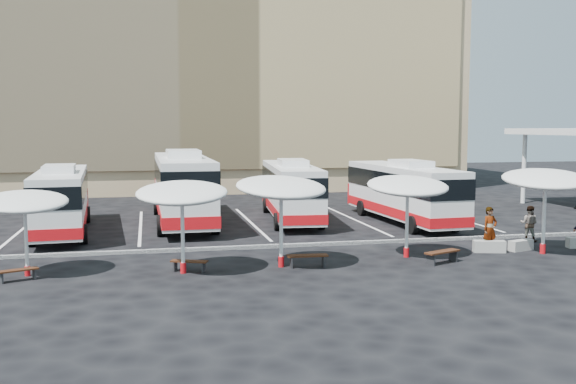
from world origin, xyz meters
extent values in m
plane|color=black|center=(0.00, 0.00, 0.00)|extent=(120.00, 120.00, 0.00)
cube|color=tan|center=(0.00, 32.00, 12.50)|extent=(42.00, 18.00, 25.00)
cube|color=tan|center=(0.00, 22.90, 12.00)|extent=(40.00, 0.30, 20.00)
cylinder|color=white|center=(20.00, 13.00, 2.40)|extent=(0.30, 0.30, 4.80)
cube|color=black|center=(0.00, 0.50, 0.07)|extent=(34.00, 0.25, 0.15)
cube|color=white|center=(-12.00, 8.00, 0.01)|extent=(0.15, 12.00, 0.01)
cube|color=white|center=(-6.00, 8.00, 0.01)|extent=(0.15, 12.00, 0.01)
cube|color=white|center=(0.00, 8.00, 0.01)|extent=(0.15, 12.00, 0.01)
cube|color=white|center=(6.00, 8.00, 0.01)|extent=(0.15, 12.00, 0.01)
cube|color=white|center=(12.00, 8.00, 0.01)|extent=(0.15, 12.00, 0.01)
cube|color=white|center=(-9.82, 6.81, 1.76)|extent=(2.95, 10.93, 2.70)
cube|color=black|center=(-9.82, 6.81, 2.30)|extent=(3.00, 10.99, 0.99)
cube|color=red|center=(-9.82, 6.81, 0.77)|extent=(3.00, 10.99, 0.50)
cube|color=red|center=(-10.17, 12.20, 1.08)|extent=(2.31, 0.33, 1.26)
cube|color=white|center=(-9.76, 5.91, 3.29)|extent=(1.61, 2.79, 0.36)
cylinder|color=black|center=(-11.15, 9.88, 0.45)|extent=(0.37, 0.92, 0.90)
cylinder|color=black|center=(-8.90, 10.03, 0.45)|extent=(0.37, 0.92, 0.90)
cylinder|color=black|center=(-10.71, 3.14, 0.45)|extent=(0.37, 0.92, 0.90)
cylinder|color=black|center=(-8.46, 3.29, 0.45)|extent=(0.37, 0.92, 0.90)
cube|color=white|center=(-3.70, 8.87, 2.07)|extent=(2.76, 12.77, 3.19)
cube|color=black|center=(-3.70, 8.87, 2.71)|extent=(2.83, 12.84, 1.17)
cube|color=red|center=(-3.70, 8.87, 0.90)|extent=(2.83, 12.84, 0.58)
cube|color=red|center=(-3.75, 15.24, 1.28)|extent=(2.72, 0.24, 1.49)
cube|color=white|center=(-3.69, 7.81, 3.88)|extent=(1.73, 3.20, 0.43)
cylinder|color=black|center=(-5.06, 12.58, 0.53)|extent=(0.38, 1.07, 1.06)
cylinder|color=black|center=(-2.40, 12.60, 0.53)|extent=(0.38, 1.07, 1.06)
cylinder|color=black|center=(-4.99, 4.61, 0.53)|extent=(0.38, 1.07, 1.06)
cylinder|color=black|center=(-2.34, 4.63, 0.53)|extent=(0.38, 1.07, 1.06)
cube|color=white|center=(2.40, 8.65, 1.78)|extent=(3.33, 11.15, 2.74)
cube|color=black|center=(2.40, 8.65, 2.33)|extent=(3.39, 11.21, 1.01)
cube|color=red|center=(2.40, 8.65, 0.78)|extent=(3.39, 11.21, 0.50)
cube|color=red|center=(2.93, 14.11, 1.10)|extent=(2.35, 0.41, 1.28)
cube|color=white|center=(2.31, 7.74, 3.34)|extent=(1.72, 2.87, 0.37)
cylinder|color=black|center=(1.57, 11.94, 0.46)|extent=(0.41, 0.94, 0.91)
cylinder|color=black|center=(3.84, 11.73, 0.46)|extent=(0.41, 0.94, 0.91)
cylinder|color=black|center=(0.91, 5.12, 0.46)|extent=(0.41, 0.94, 0.91)
cylinder|color=black|center=(3.19, 4.90, 0.46)|extent=(0.41, 0.94, 0.91)
cube|color=white|center=(8.24, 6.29, 1.79)|extent=(2.78, 11.10, 2.75)
cube|color=black|center=(8.24, 6.29, 2.34)|extent=(2.84, 11.15, 1.01)
cube|color=red|center=(8.24, 6.29, 0.78)|extent=(2.84, 11.15, 0.50)
cube|color=red|center=(8.00, 11.78, 1.10)|extent=(2.35, 0.29, 1.28)
cube|color=white|center=(8.29, 5.37, 3.35)|extent=(1.59, 2.81, 0.37)
cylinder|color=black|center=(6.95, 9.44, 0.46)|extent=(0.36, 0.93, 0.92)
cylinder|color=black|center=(9.24, 9.54, 0.46)|extent=(0.36, 0.93, 0.92)
cylinder|color=black|center=(7.26, 2.57, 0.46)|extent=(0.36, 0.93, 0.92)
cylinder|color=black|center=(9.55, 2.67, 0.46)|extent=(0.36, 0.93, 0.92)
cylinder|color=white|center=(-9.85, -2.84, 1.32)|extent=(0.15, 0.15, 2.64)
cylinder|color=red|center=(-9.85, -2.84, 0.18)|extent=(0.23, 0.23, 0.35)
ellipsoid|color=silver|center=(-9.85, -2.84, 2.69)|extent=(3.53, 3.57, 0.91)
cylinder|color=white|center=(-4.37, -3.62, 1.46)|extent=(0.15, 0.15, 2.91)
cylinder|color=red|center=(-4.37, -3.62, 0.19)|extent=(0.24, 0.24, 0.39)
ellipsoid|color=silver|center=(-4.37, -3.62, 2.96)|extent=(3.72, 3.76, 1.00)
cylinder|color=white|center=(-0.67, -3.36, 1.51)|extent=(0.17, 0.17, 3.01)
cylinder|color=red|center=(-0.67, -3.36, 0.20)|extent=(0.26, 0.26, 0.40)
ellipsoid|color=silver|center=(-0.67, -3.36, 3.06)|extent=(4.07, 4.10, 1.03)
cylinder|color=white|center=(4.72, -2.67, 1.45)|extent=(0.15, 0.15, 2.89)
cylinder|color=red|center=(4.72, -2.67, 0.19)|extent=(0.23, 0.23, 0.39)
ellipsoid|color=silver|center=(4.72, -2.67, 2.94)|extent=(3.55, 3.59, 0.99)
cylinder|color=white|center=(10.62, -3.21, 1.55)|extent=(0.19, 0.19, 3.10)
cylinder|color=red|center=(10.62, -3.21, 0.21)|extent=(0.29, 0.29, 0.41)
ellipsoid|color=silver|center=(10.62, -3.21, 3.15)|extent=(4.54, 4.57, 1.06)
cube|color=black|center=(-10.03, -3.59, 0.38)|extent=(1.37, 0.84, 0.05)
cube|color=black|center=(-10.52, -3.80, 0.18)|extent=(0.18, 0.33, 0.36)
cube|color=black|center=(-9.53, -3.38, 0.18)|extent=(0.18, 0.33, 0.36)
cube|color=black|center=(-4.14, -3.41, 0.39)|extent=(1.40, 0.84, 0.05)
cube|color=black|center=(-4.64, -3.21, 0.18)|extent=(0.18, 0.34, 0.36)
cube|color=black|center=(-3.63, -3.61, 0.18)|extent=(0.18, 0.34, 0.36)
cube|color=black|center=(0.30, -3.62, 0.45)|extent=(1.58, 0.53, 0.06)
cube|color=black|center=(-0.32, -3.57, 0.21)|extent=(0.09, 0.40, 0.41)
cube|color=black|center=(0.92, -3.66, 0.21)|extent=(0.09, 0.40, 0.41)
cube|color=black|center=(5.61, -4.10, 0.46)|extent=(1.64, 1.01, 0.06)
cube|color=black|center=(5.02, -4.34, 0.21)|extent=(0.22, 0.40, 0.43)
cube|color=black|center=(6.21, -3.85, 0.21)|extent=(0.22, 0.40, 0.43)
cube|color=gray|center=(8.58, -2.45, 0.25)|extent=(1.39, 0.78, 0.50)
cube|color=gray|center=(10.12, -2.38, 0.22)|extent=(1.26, 0.76, 0.45)
imported|color=black|center=(8.68, -2.27, 0.96)|extent=(0.77, 0.58, 1.92)
imported|color=black|center=(11.72, -0.54, 0.84)|extent=(1.03, 1.02, 1.68)
camera|label=1|loc=(-5.57, -26.86, 5.33)|focal=40.00mm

